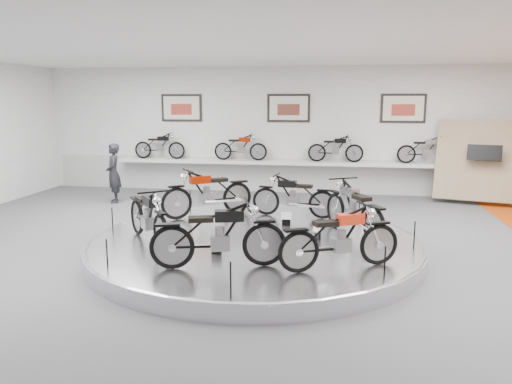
% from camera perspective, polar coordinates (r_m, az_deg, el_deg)
% --- Properties ---
extents(floor, '(16.00, 16.00, 0.00)m').
position_cam_1_polar(floor, '(9.51, -0.41, -7.54)').
color(floor, '#565759').
rests_on(floor, ground).
extents(ceiling, '(16.00, 16.00, 0.00)m').
position_cam_1_polar(ceiling, '(9.11, -0.44, 17.15)').
color(ceiling, white).
rests_on(ceiling, wall_back).
extents(wall_back, '(16.00, 0.00, 16.00)m').
position_cam_1_polar(wall_back, '(16.02, 3.73, 7.05)').
color(wall_back, white).
rests_on(wall_back, floor).
extents(wall_front, '(16.00, 0.00, 16.00)m').
position_cam_1_polar(wall_front, '(2.60, -27.26, -11.70)').
color(wall_front, white).
rests_on(wall_front, floor).
extents(dado_band, '(15.68, 0.04, 1.10)m').
position_cam_1_polar(dado_band, '(16.15, 3.66, 1.90)').
color(dado_band, '#BCBCBA').
rests_on(dado_band, floor).
extents(display_platform, '(6.40, 6.40, 0.30)m').
position_cam_1_polar(display_platform, '(9.75, -0.12, -6.17)').
color(display_platform, silver).
rests_on(display_platform, floor).
extents(platform_rim, '(6.40, 6.40, 0.10)m').
position_cam_1_polar(platform_rim, '(9.71, -0.12, -5.49)').
color(platform_rim, '#B2B2BA').
rests_on(platform_rim, display_platform).
extents(shelf, '(11.00, 0.55, 0.10)m').
position_cam_1_polar(shelf, '(15.81, 3.58, 3.37)').
color(shelf, silver).
rests_on(shelf, wall_back).
extents(poster_left, '(1.35, 0.06, 0.88)m').
position_cam_1_polar(poster_left, '(16.65, -8.51, 9.50)').
color(poster_left, silver).
rests_on(poster_left, wall_back).
extents(poster_center, '(1.35, 0.06, 0.88)m').
position_cam_1_polar(poster_center, '(15.96, 3.74, 9.55)').
color(poster_center, silver).
rests_on(poster_center, wall_back).
extents(poster_right, '(1.35, 0.06, 0.88)m').
position_cam_1_polar(poster_right, '(16.01, 16.48, 9.16)').
color(poster_right, silver).
rests_on(poster_right, wall_back).
extents(display_panel, '(2.56, 1.52, 2.30)m').
position_cam_1_polar(display_panel, '(15.67, 24.25, 3.33)').
color(display_panel, '#9D8C63').
rests_on(display_panel, floor).
extents(shelf_bike_a, '(1.22, 0.43, 0.73)m').
position_cam_1_polar(shelf_bike_a, '(16.70, -10.96, 5.01)').
color(shelf_bike_a, black).
rests_on(shelf_bike_a, shelf).
extents(shelf_bike_b, '(1.22, 0.43, 0.73)m').
position_cam_1_polar(shelf_bike_b, '(15.98, -1.78, 4.96)').
color(shelf_bike_b, '#8A1801').
rests_on(shelf_bike_b, shelf).
extents(shelf_bike_c, '(1.22, 0.43, 0.73)m').
position_cam_1_polar(shelf_bike_c, '(15.70, 9.08, 4.73)').
color(shelf_bike_c, black).
rests_on(shelf_bike_c, shelf).
extents(shelf_bike_d, '(1.22, 0.43, 0.73)m').
position_cam_1_polar(shelf_bike_d, '(15.93, 18.86, 4.39)').
color(shelf_bike_d, '#ADADB2').
rests_on(shelf_bike_d, shelf).
extents(bike_a, '(1.46, 1.96, 1.10)m').
position_cam_1_polar(bike_a, '(9.94, 11.13, -1.87)').
color(bike_a, '#ADADB2').
rests_on(bike_a, display_platform).
extents(bike_b, '(1.73, 0.82, 0.98)m').
position_cam_1_polar(bike_b, '(11.41, 4.35, -0.44)').
color(bike_b, black).
rests_on(bike_b, display_platform).
extents(bike_c, '(1.91, 1.67, 1.11)m').
position_cam_1_polar(bike_c, '(11.49, -5.56, -0.04)').
color(bike_c, '#8A1801').
rests_on(bike_c, display_platform).
extents(bike_d, '(1.64, 1.83, 1.07)m').
position_cam_1_polar(bike_d, '(9.46, -12.24, -2.63)').
color(bike_d, black).
rests_on(bike_d, display_platform).
extents(bike_e, '(1.95, 1.11, 1.08)m').
position_cam_1_polar(bike_e, '(7.93, -4.31, -4.89)').
color(bike_e, black).
rests_on(bike_e, display_platform).
extents(bike_f, '(1.84, 1.31, 1.03)m').
position_cam_1_polar(bike_f, '(7.97, 9.59, -5.14)').
color(bike_f, red).
rests_on(bike_f, display_platform).
extents(visitor, '(0.65, 0.74, 1.72)m').
position_cam_1_polar(visitor, '(15.02, -15.97, 2.08)').
color(visitor, black).
rests_on(visitor, floor).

